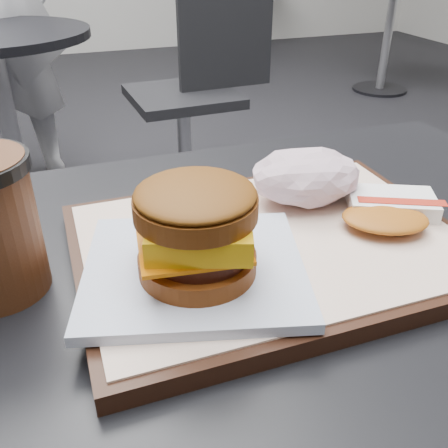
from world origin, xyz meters
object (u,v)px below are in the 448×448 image
(customer_table, at_px, (275,388))
(hash_brown, at_px, (389,210))
(serving_tray, at_px, (271,246))
(neighbor_chair, at_px, (198,82))
(breakfast_sandwich, at_px, (196,240))
(neighbor_table, at_px, (0,87))
(crumpled_wrapper, at_px, (306,177))

(customer_table, bearing_deg, hash_brown, 2.14)
(serving_tray, distance_m, neighbor_chair, 1.68)
(customer_table, height_order, neighbor_chair, neighbor_chair)
(breakfast_sandwich, xyz_separation_m, neighbor_chair, (0.50, 1.65, -0.32))
(customer_table, relative_size, neighbor_chair, 0.91)
(customer_table, height_order, breakfast_sandwich, breakfast_sandwich)
(breakfast_sandwich, bearing_deg, neighbor_table, 98.51)
(neighbor_table, bearing_deg, breakfast_sandwich, -81.49)
(neighbor_table, bearing_deg, crumpled_wrapper, -75.46)
(hash_brown, relative_size, neighbor_chair, 0.15)
(hash_brown, bearing_deg, breakfast_sandwich, -171.67)
(hash_brown, bearing_deg, customer_table, -177.86)
(neighbor_chair, bearing_deg, serving_tray, -104.43)
(serving_tray, bearing_deg, neighbor_chair, 75.57)
(hash_brown, height_order, neighbor_table, hash_brown)
(crumpled_wrapper, bearing_deg, neighbor_chair, 77.43)
(customer_table, distance_m, breakfast_sandwich, 0.27)
(breakfast_sandwich, bearing_deg, customer_table, 15.53)
(customer_table, bearing_deg, crumpled_wrapper, 51.62)
(customer_table, relative_size, serving_tray, 2.11)
(hash_brown, xyz_separation_m, neighbor_chair, (0.28, 1.61, -0.29))
(customer_table, relative_size, breakfast_sandwich, 3.50)
(breakfast_sandwich, xyz_separation_m, neighbor_table, (-0.25, 1.68, -0.28))
(hash_brown, height_order, crumpled_wrapper, crumpled_wrapper)
(crumpled_wrapper, height_order, neighbor_table, crumpled_wrapper)
(serving_tray, height_order, breakfast_sandwich, breakfast_sandwich)
(breakfast_sandwich, distance_m, neighbor_chair, 1.75)
(breakfast_sandwich, relative_size, neighbor_table, 0.30)
(neighbor_table, distance_m, neighbor_chair, 0.75)
(breakfast_sandwich, bearing_deg, hash_brown, 8.33)
(neighbor_chair, bearing_deg, hash_brown, -99.97)
(breakfast_sandwich, bearing_deg, neighbor_chair, 73.04)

